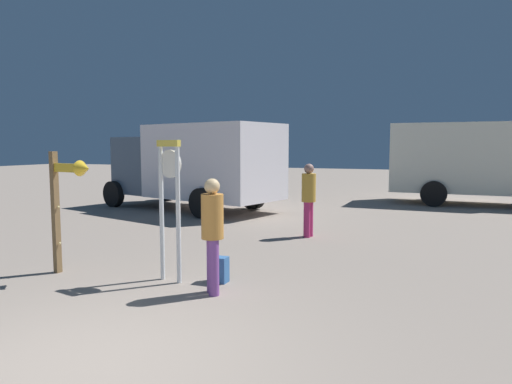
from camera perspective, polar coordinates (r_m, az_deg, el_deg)
The scene contains 8 objects.
ground_plane at distance 5.04m, azimuth -20.60°, elevation -19.64°, with size 80.00×80.00×0.00m, color gray.
standing_clock at distance 7.34m, azimuth -10.54°, elevation -0.34°, with size 0.45×0.18×2.22m.
arrow_sign at distance 8.14m, azimuth -22.20°, elevation 0.02°, with size 0.95×0.34×2.04m.
person_near_clock at distance 6.67m, azimuth -5.36°, elevation -4.66°, with size 0.32×0.32×1.67m.
backpack at distance 7.39m, azimuth -4.61°, elevation -9.47°, with size 0.30×0.23×0.40m.
person_distant at distance 10.87m, azimuth 6.48°, elevation -0.52°, with size 0.33×0.33×1.72m.
box_truck_near at distance 15.55m, azimuth -7.31°, elevation 3.53°, with size 6.65×4.13×2.81m.
box_truck_far at distance 18.53m, azimuth 25.27°, elevation 3.49°, with size 6.31×2.55×2.94m.
Camera 1 is at (3.12, -3.34, 2.13)m, focal length 32.58 mm.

